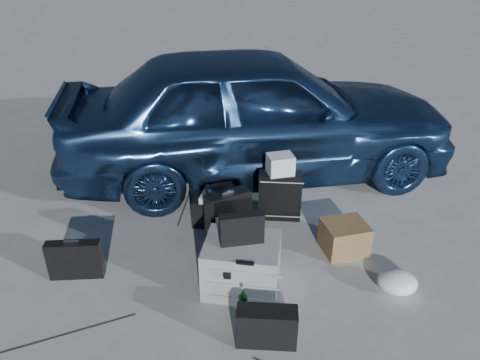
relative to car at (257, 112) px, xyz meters
name	(u,v)px	position (x,y,z in m)	size (l,w,h in m)	color
ground	(216,290)	(-0.61, -2.20, -0.79)	(60.00, 60.00, 0.00)	#ABACA7
car	(257,112)	(0.00, 0.00, 0.00)	(1.87, 4.65, 1.58)	navy
pelican_case	(242,265)	(-0.38, -2.15, -0.56)	(0.63, 0.51, 0.46)	gray
laptop_bag	(242,229)	(-0.38, -2.14, -0.20)	(0.36, 0.09, 0.27)	black
briefcase	(75,260)	(-1.83, -1.90, -0.61)	(0.47, 0.10, 0.37)	black
suitcase_left	(228,218)	(-0.45, -1.49, -0.52)	(0.43, 0.15, 0.55)	black
suitcase_right	(280,196)	(0.12, -1.10, -0.52)	(0.45, 0.16, 0.54)	black
white_carton	(280,164)	(0.11, -1.10, -0.15)	(0.25, 0.20, 0.20)	silver
duffel_bag	(222,211)	(-0.49, -1.17, -0.64)	(0.60, 0.26, 0.30)	black
flat_box_white	(221,196)	(-0.50, -1.17, -0.46)	(0.39, 0.29, 0.07)	silver
flat_box_black	(221,190)	(-0.50, -1.16, -0.39)	(0.28, 0.20, 0.06)	black
kraft_bag	(233,240)	(-0.42, -1.75, -0.59)	(0.30, 0.18, 0.40)	olive
cardboard_box	(344,237)	(0.65, -1.73, -0.64)	(0.40, 0.35, 0.30)	olive
plastic_bag	(397,282)	(0.94, -2.33, -0.70)	(0.34, 0.29, 0.19)	white
messenger_bag	(267,326)	(-0.25, -2.80, -0.63)	(0.45, 0.17, 0.31)	black
green_bottle	(243,302)	(-0.40, -2.51, -0.65)	(0.07, 0.07, 0.28)	black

